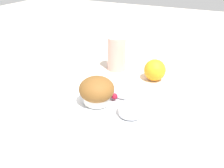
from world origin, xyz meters
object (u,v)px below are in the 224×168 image
at_px(butter_knife, 114,95).
at_px(orange_fruit, 155,70).
at_px(juice_glass, 117,54).
at_px(muffin, 97,91).

xyz_separation_m(butter_knife, orange_fruit, (0.06, 0.18, 0.01)).
bearing_deg(butter_knife, orange_fruit, 69.02).
xyz_separation_m(butter_knife, juice_glass, (-0.09, 0.21, 0.04)).
height_order(butter_knife, orange_fruit, orange_fruit).
bearing_deg(juice_glass, butter_knife, -66.09).
relative_size(muffin, butter_knife, 0.53).
distance_m(muffin, juice_glass, 0.26).
distance_m(butter_knife, orange_fruit, 0.19).
relative_size(muffin, juice_glass, 0.79).
bearing_deg(orange_fruit, muffin, -109.32).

